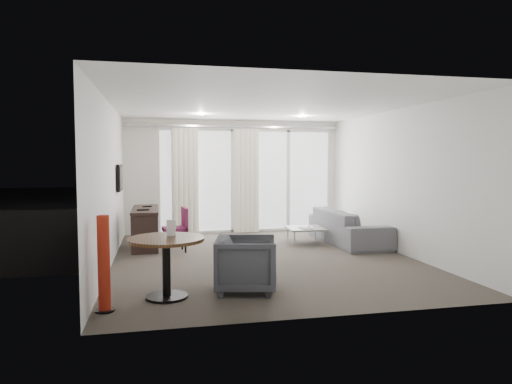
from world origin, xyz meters
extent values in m
cube|color=#453D36|center=(0.00, 0.00, 0.00)|extent=(5.00, 6.00, 0.00)
cube|color=white|center=(0.00, 0.00, 2.60)|extent=(5.00, 6.00, 0.00)
cube|color=silver|center=(-2.50, 0.00, 1.30)|extent=(0.00, 6.00, 2.60)
cube|color=silver|center=(2.50, 0.00, 1.30)|extent=(0.00, 6.00, 2.60)
cube|color=silver|center=(0.00, -3.00, 1.30)|extent=(5.00, 0.00, 2.60)
cylinder|color=#FFE0B2|center=(-0.90, 1.60, 2.59)|extent=(0.12, 0.12, 0.02)
cylinder|color=#FFE0B2|center=(1.20, 1.60, 2.59)|extent=(0.12, 0.12, 0.02)
cylinder|color=#9B2111|center=(-2.35, -2.30, 0.54)|extent=(0.25, 0.25, 1.07)
imported|color=#393A40|center=(-0.66, -1.86, 0.35)|extent=(0.92, 0.90, 0.70)
imported|color=slate|center=(2.03, 1.09, 0.34)|extent=(0.90, 2.31, 0.68)
cube|color=#4D4D50|center=(0.30, 4.50, -0.06)|extent=(5.60, 3.00, 0.12)
camera|label=1|loc=(-1.76, -7.52, 1.68)|focal=32.00mm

